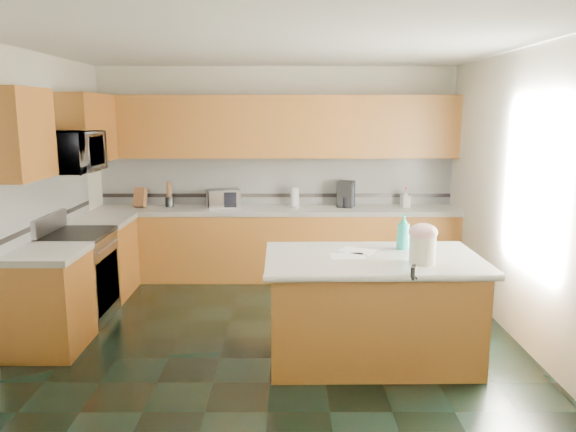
{
  "coord_description": "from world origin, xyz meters",
  "views": [
    {
      "loc": [
        0.14,
        -5.05,
        2.12
      ],
      "look_at": [
        0.15,
        0.35,
        1.12
      ],
      "focal_mm": 35.0,
      "sensor_mm": 36.0,
      "label": 1
    }
  ],
  "objects_px": {
    "island_top": "(373,260)",
    "knife_block": "(140,198)",
    "coffee_maker": "(346,194)",
    "treat_jar": "(422,250)",
    "island_base": "(371,311)",
    "soap_bottle_island": "(404,231)",
    "toaster_oven": "(223,198)"
  },
  "relations": [
    {
      "from": "island_top",
      "to": "knife_block",
      "type": "height_order",
      "value": "knife_block"
    },
    {
      "from": "island_top",
      "to": "coffee_maker",
      "type": "relative_size",
      "value": 5.46
    },
    {
      "from": "island_top",
      "to": "knife_block",
      "type": "distance_m",
      "value": 3.61
    },
    {
      "from": "island_top",
      "to": "treat_jar",
      "type": "bearing_deg",
      "value": -33.27
    },
    {
      "from": "island_base",
      "to": "soap_bottle_island",
      "type": "xyz_separation_m",
      "value": [
        0.31,
        0.25,
        0.65
      ]
    },
    {
      "from": "toaster_oven",
      "to": "coffee_maker",
      "type": "relative_size",
      "value": 1.2
    },
    {
      "from": "treat_jar",
      "to": "island_top",
      "type": "bearing_deg",
      "value": 152.5
    },
    {
      "from": "island_top",
      "to": "toaster_oven",
      "type": "relative_size",
      "value": 4.55
    },
    {
      "from": "island_base",
      "to": "toaster_oven",
      "type": "bearing_deg",
      "value": 121.17
    },
    {
      "from": "island_base",
      "to": "soap_bottle_island",
      "type": "relative_size",
      "value": 5.4
    },
    {
      "from": "coffee_maker",
      "to": "knife_block",
      "type": "bearing_deg",
      "value": -160.23
    },
    {
      "from": "treat_jar",
      "to": "soap_bottle_island",
      "type": "distance_m",
      "value": 0.49
    },
    {
      "from": "treat_jar",
      "to": "knife_block",
      "type": "relative_size",
      "value": 0.88
    },
    {
      "from": "knife_block",
      "to": "toaster_oven",
      "type": "height_order",
      "value": "knife_block"
    },
    {
      "from": "soap_bottle_island",
      "to": "coffee_maker",
      "type": "height_order",
      "value": "coffee_maker"
    },
    {
      "from": "island_top",
      "to": "soap_bottle_island",
      "type": "bearing_deg",
      "value": 39.01
    },
    {
      "from": "knife_block",
      "to": "coffee_maker",
      "type": "distance_m",
      "value": 2.64
    },
    {
      "from": "soap_bottle_island",
      "to": "coffee_maker",
      "type": "xyz_separation_m",
      "value": [
        -0.28,
        2.26,
        0.01
      ]
    },
    {
      "from": "treat_jar",
      "to": "toaster_oven",
      "type": "bearing_deg",
      "value": 130.12
    },
    {
      "from": "island_top",
      "to": "coffee_maker",
      "type": "xyz_separation_m",
      "value": [
        0.03,
        2.52,
        0.2
      ]
    },
    {
      "from": "island_base",
      "to": "coffee_maker",
      "type": "height_order",
      "value": "coffee_maker"
    },
    {
      "from": "soap_bottle_island",
      "to": "knife_block",
      "type": "relative_size",
      "value": 1.27
    },
    {
      "from": "island_base",
      "to": "coffee_maker",
      "type": "bearing_deg",
      "value": 88.66
    },
    {
      "from": "island_base",
      "to": "treat_jar",
      "type": "distance_m",
      "value": 0.74
    },
    {
      "from": "island_base",
      "to": "soap_bottle_island",
      "type": "distance_m",
      "value": 0.76
    },
    {
      "from": "island_top",
      "to": "toaster_oven",
      "type": "bearing_deg",
      "value": 121.17
    },
    {
      "from": "treat_jar",
      "to": "soap_bottle_island",
      "type": "bearing_deg",
      "value": 101.47
    },
    {
      "from": "treat_jar",
      "to": "soap_bottle_island",
      "type": "relative_size",
      "value": 0.7
    },
    {
      "from": "island_top",
      "to": "treat_jar",
      "type": "height_order",
      "value": "treat_jar"
    },
    {
      "from": "island_base",
      "to": "toaster_oven",
      "type": "xyz_separation_m",
      "value": [
        -1.55,
        2.49,
        0.61
      ]
    },
    {
      "from": "island_base",
      "to": "island_top",
      "type": "xyz_separation_m",
      "value": [
        0.0,
        0.0,
        0.46
      ]
    },
    {
      "from": "soap_bottle_island",
      "to": "island_base",
      "type": "bearing_deg",
      "value": -161.05
    }
  ]
}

